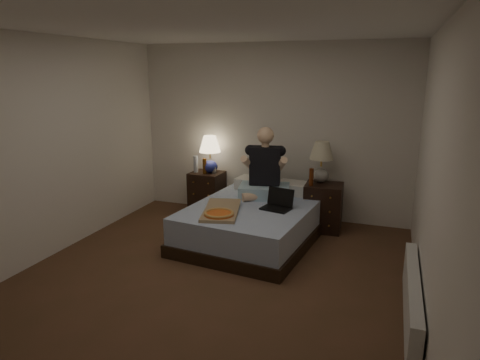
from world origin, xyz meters
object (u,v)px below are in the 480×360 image
at_px(pizza_box, 219,214).
at_px(beer_bottle_left, 205,166).
at_px(water_bottle, 196,164).
at_px(laptop, 276,200).
at_px(radiator, 412,299).
at_px(nightstand_right, 323,207).
at_px(nightstand_left, 207,192).
at_px(bed, 254,222).
at_px(person, 265,163).
at_px(lamp_left, 210,154).
at_px(lamp_right, 321,162).
at_px(soda_can, 214,170).
at_px(beer_bottle_right, 311,177).

bearing_deg(pizza_box, beer_bottle_left, 105.81).
bearing_deg(pizza_box, water_bottle, 109.80).
distance_m(laptop, radiator, 1.98).
distance_m(nightstand_right, laptop, 0.93).
xyz_separation_m(beer_bottle_left, radiator, (2.88, -2.07, -0.53)).
relative_size(pizza_box, radiator, 0.47).
bearing_deg(nightstand_left, bed, -37.75).
height_order(nightstand_right, radiator, nightstand_right).
xyz_separation_m(water_bottle, person, (1.22, -0.46, 0.20)).
distance_m(lamp_left, lamp_right, 1.68).
xyz_separation_m(nightstand_right, lamp_right, (-0.07, 0.10, 0.60)).
relative_size(soda_can, beer_bottle_left, 0.43).
distance_m(water_bottle, beer_bottle_right, 1.83).
bearing_deg(soda_can, person, -26.83).
relative_size(bed, soda_can, 18.82).
xyz_separation_m(water_bottle, radiator, (3.04, -2.11, -0.54)).
relative_size(lamp_left, water_bottle, 2.24).
bearing_deg(radiator, soda_can, 142.35).
bearing_deg(laptop, nightstand_right, 71.87).
height_order(nightstand_left, nightstand_right, nightstand_right).
xyz_separation_m(water_bottle, laptop, (1.51, -0.93, -0.15)).
height_order(lamp_left, beer_bottle_right, lamp_left).
height_order(beer_bottle_left, pizza_box, beer_bottle_left).
bearing_deg(nightstand_right, soda_can, 171.66).
bearing_deg(laptop, lamp_left, 155.85).
height_order(beer_bottle_left, beer_bottle_right, beer_bottle_right).
relative_size(person, pizza_box, 1.22).
relative_size(lamp_left, person, 0.60).
distance_m(beer_bottle_left, beer_bottle_right, 1.66).
bearing_deg(lamp_left, pizza_box, -63.10).
bearing_deg(lamp_left, beer_bottle_left, -125.57).
xyz_separation_m(lamp_right, beer_bottle_right, (-0.09, -0.21, -0.17)).
distance_m(lamp_left, soda_can, 0.24).
bearing_deg(nightstand_left, radiator, -34.10).
distance_m(lamp_left, radiator, 3.61).
bearing_deg(nightstand_left, beer_bottle_right, -8.11).
relative_size(lamp_right, soda_can, 5.60).
relative_size(bed, lamp_right, 3.36).
bearing_deg(nightstand_right, nightstand_left, 171.18).
height_order(lamp_left, person, person).
bearing_deg(beer_bottle_right, laptop, -114.69).
height_order(nightstand_right, pizza_box, nightstand_right).
xyz_separation_m(lamp_left, person, (1.00, -0.50, 0.04)).
relative_size(lamp_right, beer_bottle_right, 2.43).
bearing_deg(nightstand_right, lamp_left, 170.97).
xyz_separation_m(lamp_left, laptop, (1.29, -0.96, -0.30)).
bearing_deg(laptop, soda_can, 155.09).
xyz_separation_m(bed, water_bottle, (-1.20, 0.84, 0.50)).
distance_m(nightstand_right, water_bottle, 2.02).
bearing_deg(water_bottle, pizza_box, -56.04).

